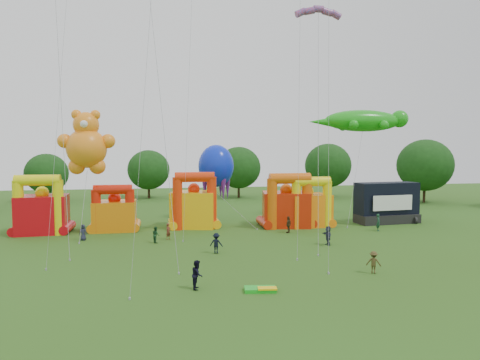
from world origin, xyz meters
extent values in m
plane|color=#305317|center=(0.00, 0.00, 0.00)|extent=(160.00, 160.00, 0.00)
cylinder|color=#352314|center=(38.37, 44.28, 1.86)|extent=(0.44, 0.44, 3.72)
ellipsoid|color=#163E12|center=(38.37, 44.28, 6.41)|extent=(9.30, 9.30, 8.89)
cylinder|color=#352314|center=(25.17, 55.12, 1.75)|extent=(0.44, 0.44, 3.51)
ellipsoid|color=#163E12|center=(25.17, 55.12, 6.04)|extent=(8.77, 8.78, 8.39)
cylinder|color=#352314|center=(8.20, 57.01, 1.65)|extent=(0.44, 0.44, 3.30)
ellipsoid|color=#163E12|center=(8.20, 57.01, 5.68)|extent=(8.25, 8.25, 7.88)
cylinder|color=#352314|center=(-8.48, 58.99, 1.55)|extent=(0.44, 0.44, 3.09)
ellipsoid|color=#163E12|center=(-8.48, 58.99, 5.32)|extent=(7.73, 7.72, 7.38)
cylinder|color=#352314|center=(-25.59, 56.03, 1.44)|extent=(0.44, 0.44, 2.88)
ellipsoid|color=#163E12|center=(-25.59, 56.03, 4.96)|extent=(7.20, 7.20, 6.88)
cube|color=red|center=(-18.68, 26.91, 2.05)|extent=(5.30, 4.36, 4.09)
cylinder|color=#F2EB0C|center=(-20.65, 25.45, 2.92)|extent=(1.11, 1.11, 5.85)
cylinder|color=#F2EB0C|center=(-16.71, 25.45, 2.92)|extent=(1.11, 1.11, 5.85)
cylinder|color=#F2EB0C|center=(-18.68, 25.45, 5.85)|extent=(4.49, 1.16, 1.16)
sphere|color=#F2EB0C|center=(-18.68, 26.91, 4.39)|extent=(1.40, 1.40, 1.40)
cube|color=orange|center=(-11.15, 27.06, 1.66)|extent=(4.55, 3.64, 3.31)
cylinder|color=red|center=(-12.92, 25.74, 2.36)|extent=(1.00, 1.00, 4.73)
cylinder|color=red|center=(-9.37, 25.74, 2.36)|extent=(1.00, 1.00, 4.73)
cylinder|color=red|center=(-11.15, 25.74, 4.73)|extent=(4.05, 1.05, 1.05)
sphere|color=red|center=(-11.15, 27.06, 3.61)|extent=(1.40, 1.40, 1.40)
cube|color=#FFB50D|center=(-2.26, 27.63, 2.08)|extent=(5.75, 5.01, 4.17)
cylinder|color=red|center=(-4.19, 26.20, 2.98)|extent=(1.09, 1.09, 5.96)
cylinder|color=red|center=(-0.32, 26.20, 2.98)|extent=(1.09, 1.09, 5.96)
cylinder|color=red|center=(-2.26, 26.20, 5.96)|extent=(4.42, 1.15, 1.15)
sphere|color=red|center=(-2.26, 27.63, 4.47)|extent=(1.40, 1.40, 1.40)
cube|color=red|center=(8.50, 26.30, 2.02)|extent=(5.99, 5.12, 4.04)
cylinder|color=#DE590C|center=(6.41, 24.75, 2.88)|extent=(1.18, 1.18, 5.77)
cylinder|color=#DE590C|center=(10.58, 24.75, 2.88)|extent=(1.18, 1.18, 5.77)
cylinder|color=#DE590C|center=(8.50, 24.75, 5.77)|extent=(4.75, 1.23, 1.23)
sphere|color=#DE590C|center=(8.50, 26.30, 4.34)|extent=(1.40, 1.40, 1.40)
cube|color=orange|center=(11.12, 26.08, 1.89)|extent=(5.15, 4.28, 3.77)
cylinder|color=yellow|center=(9.24, 24.68, 2.70)|extent=(1.06, 1.06, 5.39)
cylinder|color=yellow|center=(12.99, 24.68, 2.70)|extent=(1.06, 1.06, 5.39)
cylinder|color=yellow|center=(11.12, 24.68, 5.39)|extent=(4.28, 1.11, 1.11)
sphere|color=yellow|center=(11.12, 26.08, 4.07)|extent=(1.40, 1.40, 1.40)
cube|color=black|center=(21.45, 26.28, 0.55)|extent=(8.01, 3.63, 1.10)
cube|color=black|center=(21.45, 26.48, 3.04)|extent=(7.98, 3.25, 3.89)
cube|color=white|center=(21.45, 24.97, 2.65)|extent=(5.35, 0.58, 1.83)
cylinder|color=black|center=(18.34, 25.11, 0.40)|extent=(0.30, 0.90, 0.90)
cylinder|color=black|center=(24.56, 25.11, 0.40)|extent=(0.30, 0.90, 0.90)
sphere|color=orange|center=(-13.79, 26.02, 9.19)|extent=(4.25, 4.25, 4.25)
sphere|color=orange|center=(-13.79, 26.02, 11.70)|extent=(2.70, 2.70, 2.70)
sphere|color=orange|center=(-14.76, 26.02, 12.77)|extent=(1.06, 1.06, 1.06)
sphere|color=orange|center=(-12.83, 26.02, 12.77)|extent=(1.06, 1.06, 1.06)
sphere|color=orange|center=(-16.02, 26.02, 9.97)|extent=(1.54, 1.54, 1.54)
sphere|color=orange|center=(-11.57, 26.02, 9.97)|extent=(1.54, 1.54, 1.54)
sphere|color=orange|center=(-14.86, 26.02, 7.26)|extent=(1.74, 1.74, 1.74)
sphere|color=orange|center=(-12.73, 26.02, 7.26)|extent=(1.74, 1.74, 1.74)
sphere|color=white|center=(-13.79, 24.72, 11.70)|extent=(0.77, 0.77, 0.77)
ellipsoid|color=#1CA317|center=(20.74, 31.79, 12.91)|extent=(10.86, 3.40, 2.89)
sphere|color=#1CA317|center=(26.05, 31.79, 13.23)|extent=(2.33, 2.33, 2.33)
cone|color=#1CA317|center=(15.22, 31.79, 12.70)|extent=(4.24, 1.70, 1.70)
sphere|color=#1CA317|center=(22.86, 33.49, 12.27)|extent=(1.27, 1.27, 1.27)
sphere|color=#1CA317|center=(22.86, 30.10, 12.27)|extent=(1.27, 1.27, 1.27)
sphere|color=#1CA317|center=(18.62, 33.49, 12.27)|extent=(1.27, 1.27, 1.27)
sphere|color=#1CA317|center=(18.62, 30.10, 12.27)|extent=(1.27, 1.27, 1.27)
ellipsoid|color=#0E28D5|center=(1.01, 32.94, 6.93)|extent=(4.60, 4.60, 5.52)
cone|color=#591E8C|center=(2.51, 32.94, 4.40)|extent=(1.03, 1.03, 3.68)
cone|color=#591E8C|center=(1.76, 34.24, 4.40)|extent=(1.03, 1.03, 3.68)
cone|color=#591E8C|center=(0.27, 34.24, 4.40)|extent=(1.03, 1.03, 3.68)
cone|color=#591E8C|center=(-0.48, 32.94, 4.40)|extent=(1.03, 1.03, 3.68)
cone|color=#591E8C|center=(0.27, 31.65, 4.40)|extent=(1.03, 1.03, 3.68)
cone|color=#591E8C|center=(1.76, 31.65, 4.40)|extent=(1.03, 1.03, 3.68)
cube|color=green|center=(0.32, 3.99, 0.12)|extent=(2.11, 1.25, 0.24)
cube|color=yellow|center=(0.72, 3.69, 0.26)|extent=(1.27, 0.75, 0.10)
imported|color=#24263C|center=(-13.69, 22.12, 0.80)|extent=(0.90, 0.72, 1.61)
imported|color=maroon|center=(-5.29, 21.03, 0.81)|extent=(0.69, 0.70, 1.63)
imported|color=#1C4725|center=(-6.51, 19.72, 0.79)|extent=(0.85, 0.94, 1.59)
imported|color=black|center=(-1.23, 14.46, 0.89)|extent=(1.32, 1.05, 1.79)
imported|color=#392D16|center=(7.60, 22.17, 0.91)|extent=(1.03, 1.11, 1.83)
imported|color=#282D42|center=(9.60, 15.84, 0.91)|extent=(0.54, 1.70, 1.83)
imported|color=#592719|center=(12.02, 25.00, 0.86)|extent=(1.00, 0.93, 1.72)
imported|color=#183D2B|center=(17.80, 21.56, 0.96)|extent=(0.73, 0.83, 1.92)
imported|color=black|center=(-3.60, 5.16, 0.94)|extent=(0.86, 1.03, 1.89)
imported|color=#473B1C|center=(9.37, 6.40, 0.82)|extent=(1.23, 1.07, 1.64)
camera|label=1|loc=(-5.63, -22.12, 9.03)|focal=32.00mm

